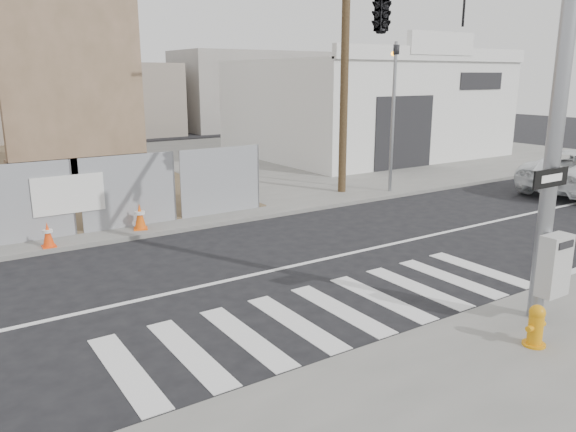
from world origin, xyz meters
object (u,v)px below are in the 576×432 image
auto_shop (364,107)px  fire_hydrant (536,326)px  signal_pole (431,45)px  traffic_cone_c (48,235)px  traffic_cone_d (140,217)px

auto_shop → fire_hydrant: (-12.50, -18.41, -2.08)m
signal_pole → fire_hydrant: (-1.00, -3.40, -4.33)m
traffic_cone_c → traffic_cone_d: (2.43, 0.35, 0.04)m
fire_hydrant → traffic_cone_d: (-2.80, 10.01, 0.01)m
signal_pole → fire_hydrant: 5.59m
signal_pole → auto_shop: signal_pole is taller
auto_shop → fire_hydrant: size_ratio=17.85×
signal_pole → traffic_cone_d: (-3.79, 6.61, -4.31)m
fire_hydrant → auto_shop: bearing=55.3°
traffic_cone_c → traffic_cone_d: 2.45m
fire_hydrant → traffic_cone_d: 10.40m
auto_shop → fire_hydrant: bearing=-124.2°
traffic_cone_c → traffic_cone_d: size_ratio=0.88×
traffic_cone_c → traffic_cone_d: bearing=8.1°
signal_pole → traffic_cone_c: (-6.22, 6.27, -4.36)m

